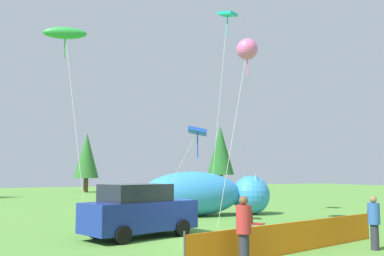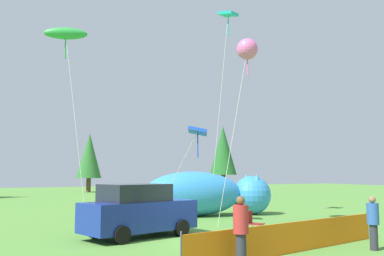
% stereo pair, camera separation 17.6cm
% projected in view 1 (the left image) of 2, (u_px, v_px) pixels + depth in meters
% --- Properties ---
extents(ground_plane, '(120.00, 120.00, 0.00)m').
position_uv_depth(ground_plane, '(204.00, 240.00, 15.48)').
color(ground_plane, '#548C38').
extents(parked_car, '(4.70, 3.03, 2.00)m').
position_uv_depth(parked_car, '(139.00, 211.00, 16.09)').
color(parked_car, navy).
rests_on(parked_car, ground).
extents(folding_chair, '(0.77, 0.77, 0.90)m').
position_uv_depth(folding_chair, '(254.00, 221.00, 16.94)').
color(folding_chair, maroon).
rests_on(folding_chair, ground).
extents(inflatable_cat, '(7.69, 3.18, 2.48)m').
position_uv_depth(inflatable_cat, '(205.00, 195.00, 24.09)').
color(inflatable_cat, '#338CD8').
rests_on(inflatable_cat, ground).
extents(safety_fence, '(8.47, 2.19, 1.01)m').
position_uv_depth(safety_fence, '(295.00, 237.00, 13.06)').
color(safety_fence, orange).
rests_on(safety_fence, ground).
extents(spectator_in_black_shirt, '(0.40, 0.40, 1.83)m').
position_uv_depth(spectator_in_black_shirt, '(244.00, 228.00, 10.98)').
color(spectator_in_black_shirt, '#2D2D38').
rests_on(spectator_in_black_shirt, ground).
extents(spectator_in_green_shirt, '(0.37, 0.37, 1.68)m').
position_uv_depth(spectator_in_green_shirt, '(374.00, 220.00, 13.52)').
color(spectator_in_green_shirt, '#2D2D38').
rests_on(spectator_in_green_shirt, ground).
extents(kite_blue_box, '(1.91, 3.26, 4.67)m').
position_uv_depth(kite_blue_box, '(197.00, 133.00, 20.88)').
color(kite_blue_box, silver).
rests_on(kite_blue_box, ground).
extents(kite_teal_diamond, '(1.66, 1.25, 11.80)m').
position_uv_depth(kite_teal_diamond, '(227.00, 19.00, 24.83)').
color(kite_teal_diamond, silver).
rests_on(kite_teal_diamond, ground).
extents(kite_green_fish, '(2.27, 2.23, 9.85)m').
position_uv_depth(kite_green_fish, '(65.00, 34.00, 21.66)').
color(kite_green_fish, silver).
rests_on(kite_green_fish, ground).
extents(kite_pink_octopus, '(2.05, 1.01, 8.82)m').
position_uv_depth(kite_pink_octopus, '(247.00, 50.00, 20.49)').
color(kite_pink_octopus, silver).
rests_on(kite_pink_octopus, ground).
extents(horizon_tree_east, '(3.72, 3.72, 8.88)m').
position_uv_depth(horizon_tree_east, '(220.00, 151.00, 59.43)').
color(horizon_tree_east, brown).
rests_on(horizon_tree_east, ground).
extents(horizon_tree_northeast, '(3.07, 3.07, 7.32)m').
position_uv_depth(horizon_tree_northeast, '(87.00, 156.00, 52.95)').
color(horizon_tree_northeast, brown).
rests_on(horizon_tree_northeast, ground).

